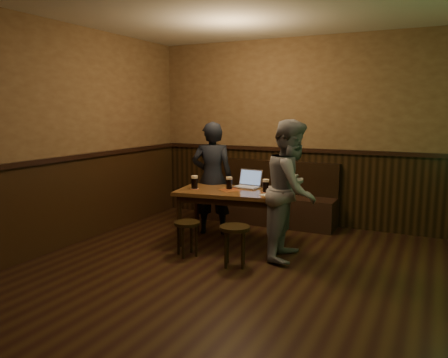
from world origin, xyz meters
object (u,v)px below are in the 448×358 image
Objects in this scene: pub_table at (230,197)px; stool_right at (235,234)px; pint_left at (194,182)px; pint_right at (266,186)px; laptop at (248,183)px; person_grey at (291,190)px; stool_left at (187,229)px; bench at (265,202)px; person_suit at (212,178)px; pint_mid at (229,183)px.

pub_table is 3.11× the size of stool_right.
stool_right is 1.12m from pint_left.
laptop is (-0.33, 0.22, -0.02)m from pint_right.
laptop is 0.22× the size of person_grey.
stool_right reaches higher than stool_left.
bench is at bearing 101.34° from stool_right.
pint_left is (-0.46, -1.37, 0.49)m from bench.
person_suit reaches higher than stool_left.
pint_mid is 0.29m from laptop.
person_suit is at bearing -116.77° from bench.
person_grey is (0.47, 0.55, 0.45)m from stool_right.
pub_table is 0.90m from person_grey.
pint_left is at bearing 66.96° from person_suit.
person_grey is at bearing 49.65° from stool_right.
pub_table is 8.11× the size of pint_left.
pint_right is (0.46, -1.18, 0.48)m from bench.
pint_mid is (0.41, 0.18, -0.01)m from pint_left.
stool_left is (-0.27, -1.89, 0.02)m from bench.
pint_mid reaches higher than stool_left.
person_grey reaches higher than bench.
pint_right is at bearing 44.68° from stool_left.
person_grey is at bearing -19.04° from pub_table.
bench is 6.24× the size of laptop.
pint_left is at bearing -108.55° from bench.
pub_table is 8.58× the size of pint_right.
person_grey is at bearing -29.73° from pint_right.
person_suit is (-0.84, 1.07, 0.42)m from stool_right.
stool_right is 0.90m from pint_right.
stool_left is 1.11m from laptop.
pint_left is at bearing 84.58° from person_grey.
person_grey is at bearing 23.19° from stool_left.
stool_left is 0.66m from stool_right.
pint_left is 0.94m from pint_right.
stool_left is at bearing -69.67° from pint_left.
person_grey reaches higher than pint_right.
pint_right is at bearing -28.62° from laptop.
person_grey is (0.86, -0.16, 0.19)m from pub_table.
pint_left is at bearing 145.31° from stool_right.
person_grey is (1.32, -0.04, 0.01)m from pint_left.
person_suit reaches higher than pint_right.
pint_left is 1.08× the size of pint_mid.
bench reaches higher than pint_left.
person_suit is at bearing 100.32° from stool_left.
laptop reaches higher than pint_left.
pub_table is at bearing 67.63° from stool_left.
person_grey is (0.86, -1.41, 0.50)m from bench.
bench is 1.10m from person_suit.
pint_mid is 0.10× the size of person_grey.
laptop reaches higher than pub_table.
stool_right is 1.30× the size of laptop.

